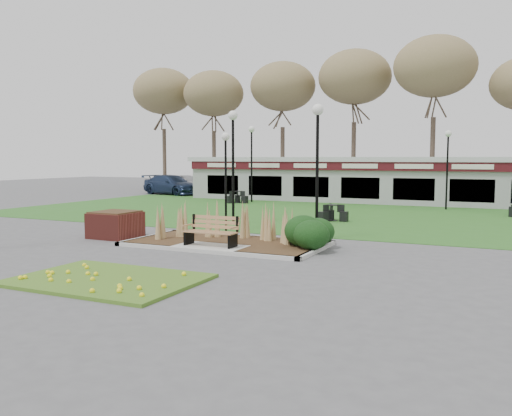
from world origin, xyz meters
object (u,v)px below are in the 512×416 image
at_px(car_black, 259,187).
at_px(lamp_post_far_right, 448,152).
at_px(lamp_post_near_right, 317,141).
at_px(bistro_set_c, 332,216).
at_px(food_pavilion, 366,179).
at_px(car_silver, 186,182).
at_px(brick_planter, 115,224).
at_px(lamp_post_far_left, 252,147).
at_px(bistro_set_b, 237,199).
at_px(park_bench, 212,231).
at_px(lamp_post_mid_left, 226,159).
at_px(car_blue, 172,185).
at_px(lamp_post_mid_right, 233,142).

bearing_deg(car_black, lamp_post_far_right, -87.25).
xyz_separation_m(lamp_post_near_right, bistro_set_c, (-1.17, 5.64, -3.14)).
relative_size(food_pavilion, car_silver, 6.01).
bearing_deg(lamp_post_near_right, brick_planter, -160.06).
bearing_deg(lamp_post_far_left, lamp_post_near_right, -56.44).
bearing_deg(lamp_post_near_right, lamp_post_far_right, 78.07).
distance_m(lamp_post_far_right, lamp_post_far_left, 11.87).
xyz_separation_m(lamp_post_far_left, bistro_set_b, (-0.51, -1.03, -3.28)).
bearing_deg(park_bench, lamp_post_mid_left, 112.44).
bearing_deg(park_bench, car_blue, 126.70).
distance_m(lamp_post_near_right, lamp_post_mid_left, 4.06).
bearing_deg(car_black, park_bench, -139.31).
relative_size(lamp_post_mid_right, bistro_set_c, 3.50).
distance_m(bistro_set_c, car_blue, 20.47).
height_order(lamp_post_far_left, bistro_set_b, lamp_post_far_left).
bearing_deg(lamp_post_mid_left, food_pavilion, 84.15).
bearing_deg(lamp_post_far_left, lamp_post_mid_left, -68.53).
bearing_deg(bistro_set_b, car_blue, 148.78).
xyz_separation_m(park_bench, food_pavilion, (0.00, 19.71, 0.89)).
bearing_deg(lamp_post_far_left, lamp_post_mid_right, -68.24).
height_order(food_pavilion, lamp_post_far_left, lamp_post_far_left).
bearing_deg(food_pavilion, car_black, 172.61).
bearing_deg(park_bench, food_pavilion, 90.00).
bearing_deg(lamp_post_mid_right, car_black, 110.88).
distance_m(lamp_post_near_right, car_blue, 25.14).
bearing_deg(food_pavilion, lamp_post_far_left, -156.03).
distance_m(park_bench, bistro_set_c, 8.91).
relative_size(food_pavilion, lamp_post_far_right, 5.67).
xyz_separation_m(lamp_post_mid_left, car_black, (-6.38, 16.83, -2.02)).
bearing_deg(lamp_post_near_right, park_bench, -126.12).
height_order(lamp_post_far_right, lamp_post_far_left, lamp_post_far_left).
bearing_deg(lamp_post_mid_right, car_silver, 126.83).
bearing_deg(lamp_post_far_left, park_bench, -68.30).
bearing_deg(brick_planter, bistro_set_b, 100.49).
bearing_deg(lamp_post_mid_left, park_bench, -67.56).
distance_m(brick_planter, lamp_post_mid_right, 6.34).
relative_size(park_bench, bistro_set_c, 1.23).
bearing_deg(brick_planter, lamp_post_far_right, 59.05).
bearing_deg(lamp_post_mid_right, lamp_post_far_left, 111.76).
bearing_deg(lamp_post_far_right, park_bench, -107.23).
xyz_separation_m(food_pavilion, car_silver, (-17.95, 7.04, -0.78)).
bearing_deg(car_silver, car_blue, -135.41).
bearing_deg(bistro_set_c, brick_planter, -124.55).
xyz_separation_m(park_bench, lamp_post_far_right, (5.20, 16.75, 2.57)).
bearing_deg(car_blue, lamp_post_near_right, -119.14).
bearing_deg(bistro_set_b, lamp_post_mid_left, -64.80).
height_order(lamp_post_mid_left, car_blue, lamp_post_mid_left).
bearing_deg(car_silver, park_bench, -123.98).
bearing_deg(bistro_set_c, car_blue, 144.37).
bearing_deg(brick_planter, bistro_set_c, 55.45).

